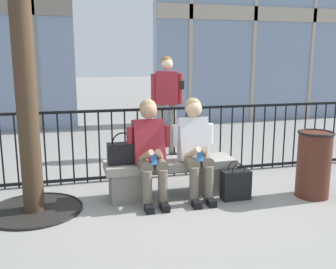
{
  "coord_description": "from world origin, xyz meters",
  "views": [
    {
      "loc": [
        -1.16,
        -4.36,
        1.68
      ],
      "look_at": [
        0.0,
        0.1,
        0.75
      ],
      "focal_mm": 40.67,
      "sensor_mm": 36.0,
      "label": 1
    }
  ],
  "objects_px": {
    "handbag_on_bench": "(123,153)",
    "trash_can": "(314,164)",
    "stone_bench": "(170,174)",
    "seated_person_with_phone": "(150,148)",
    "seated_person_companion": "(195,145)",
    "shopping_bag": "(236,185)",
    "bystander_at_railing": "(167,98)"
  },
  "relations": [
    {
      "from": "seated_person_companion",
      "to": "trash_can",
      "type": "relative_size",
      "value": 1.49
    },
    {
      "from": "seated_person_with_phone",
      "to": "trash_can",
      "type": "distance_m",
      "value": 2.01
    },
    {
      "from": "handbag_on_bench",
      "to": "bystander_at_railing",
      "type": "height_order",
      "value": "bystander_at_railing"
    },
    {
      "from": "shopping_bag",
      "to": "bystander_at_railing",
      "type": "distance_m",
      "value": 2.41
    },
    {
      "from": "seated_person_companion",
      "to": "shopping_bag",
      "type": "xyz_separation_m",
      "value": [
        0.45,
        -0.21,
        -0.47
      ]
    },
    {
      "from": "handbag_on_bench",
      "to": "trash_can",
      "type": "relative_size",
      "value": 0.46
    },
    {
      "from": "handbag_on_bench",
      "to": "bystander_at_railing",
      "type": "relative_size",
      "value": 0.22
    },
    {
      "from": "stone_bench",
      "to": "bystander_at_railing",
      "type": "height_order",
      "value": "bystander_at_railing"
    },
    {
      "from": "handbag_on_bench",
      "to": "shopping_bag",
      "type": "distance_m",
      "value": 1.41
    },
    {
      "from": "seated_person_with_phone",
      "to": "trash_can",
      "type": "relative_size",
      "value": 1.49
    },
    {
      "from": "trash_can",
      "to": "seated_person_companion",
      "type": "bearing_deg",
      "value": 165.72
    },
    {
      "from": "handbag_on_bench",
      "to": "seated_person_companion",
      "type": "bearing_deg",
      "value": -7.89
    },
    {
      "from": "shopping_bag",
      "to": "trash_can",
      "type": "bearing_deg",
      "value": -8.79
    },
    {
      "from": "stone_bench",
      "to": "bystander_at_railing",
      "type": "distance_m",
      "value": 2.1
    },
    {
      "from": "handbag_on_bench",
      "to": "trash_can",
      "type": "bearing_deg",
      "value": -11.9
    },
    {
      "from": "seated_person_with_phone",
      "to": "seated_person_companion",
      "type": "relative_size",
      "value": 1.0
    },
    {
      "from": "seated_person_with_phone",
      "to": "handbag_on_bench",
      "type": "relative_size",
      "value": 3.21
    },
    {
      "from": "handbag_on_bench",
      "to": "trash_can",
      "type": "distance_m",
      "value": 2.32
    },
    {
      "from": "stone_bench",
      "to": "trash_can",
      "type": "bearing_deg",
      "value": -16.13
    },
    {
      "from": "handbag_on_bench",
      "to": "bystander_at_railing",
      "type": "xyz_separation_m",
      "value": [
        1.04,
        1.92,
        0.42
      ]
    },
    {
      "from": "stone_bench",
      "to": "shopping_bag",
      "type": "distance_m",
      "value": 0.81
    },
    {
      "from": "handbag_on_bench",
      "to": "trash_can",
      "type": "xyz_separation_m",
      "value": [
        2.26,
        -0.48,
        -0.16
      ]
    },
    {
      "from": "handbag_on_bench",
      "to": "bystander_at_railing",
      "type": "bearing_deg",
      "value": 61.69
    },
    {
      "from": "shopping_bag",
      "to": "bystander_at_railing",
      "type": "xyz_separation_m",
      "value": [
        -0.27,
        2.25,
        0.82
      ]
    },
    {
      "from": "seated_person_with_phone",
      "to": "handbag_on_bench",
      "type": "xyz_separation_m",
      "value": [
        -0.3,
        0.12,
        -0.07
      ]
    },
    {
      "from": "bystander_at_railing",
      "to": "stone_bench",
      "type": "bearing_deg",
      "value": -103.39
    },
    {
      "from": "stone_bench",
      "to": "bystander_at_railing",
      "type": "relative_size",
      "value": 0.94
    },
    {
      "from": "bystander_at_railing",
      "to": "seated_person_companion",
      "type": "bearing_deg",
      "value": -95.01
    },
    {
      "from": "handbag_on_bench",
      "to": "trash_can",
      "type": "height_order",
      "value": "handbag_on_bench"
    },
    {
      "from": "stone_bench",
      "to": "seated_person_with_phone",
      "type": "relative_size",
      "value": 1.32
    },
    {
      "from": "seated_person_companion",
      "to": "seated_person_with_phone",
      "type": "bearing_deg",
      "value": 180.0
    },
    {
      "from": "bystander_at_railing",
      "to": "trash_can",
      "type": "height_order",
      "value": "bystander_at_railing"
    }
  ]
}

